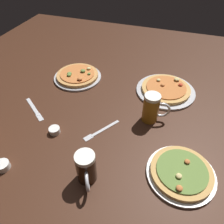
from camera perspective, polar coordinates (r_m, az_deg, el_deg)
The scene contains 10 objects.
ground_plane at distance 1.11m, azimuth 0.00°, elevation -1.33°, with size 2.40×2.40×0.03m, color #3D2114.
pizza_plate_near at distance 0.91m, azimuth 18.02°, elevation -15.17°, with size 0.27×0.27×0.05m.
pizza_plate_far at distance 1.37m, azimuth -9.19°, elevation 9.56°, with size 0.29×0.29×0.05m.
pizza_plate_side at distance 1.27m, azimuth 14.18°, elevation 5.88°, with size 0.34×0.34×0.05m.
beer_mug_dark at distance 0.82m, azimuth -6.92°, elevation -14.74°, with size 0.08×0.12×0.14m.
beer_mug_amber at distance 1.04m, azimuth 10.62°, elevation 1.03°, with size 0.13×0.08×0.15m.
ramekin_sauce at distance 1.04m, azimuth -15.14°, elevation -4.76°, with size 0.05×0.05×0.03m, color white.
ramekin_butter at distance 0.99m, azimuth -27.22°, elevation -12.65°, with size 0.06×0.06×0.03m, color white.
fork_left at distance 1.02m, azimuth -2.99°, elevation -4.92°, with size 0.13×0.18×0.01m.
knife_right at distance 1.20m, azimuth -20.05°, elevation 0.77°, with size 0.18×0.14×0.01m.
Camera 1 is at (0.25, -0.75, 0.76)m, focal length 34.17 mm.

